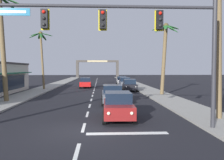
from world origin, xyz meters
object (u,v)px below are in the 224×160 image
(palm_left_third, at_px, (41,48))
(sedan_parked_mid_kerb, at_px, (122,81))
(sedan_lead_at_stop_bar, at_px, (118,105))
(sedan_parked_far_kerb, at_px, (125,82))
(palm_right_nearest, at_px, (219,9))
(sedan_oncoming_far, at_px, (85,83))
(town_gateway_arch, at_px, (97,66))
(sedan_parked_nearest_kerb, at_px, (130,85))
(traffic_signal_mast, at_px, (138,31))
(palm_right_second, at_px, (165,47))
(sedan_third_in_queue, at_px, (112,94))
(palm_left_second, at_px, (2,33))

(palm_left_third, bearing_deg, sedan_parked_mid_kerb, 37.65)
(sedan_lead_at_stop_bar, distance_m, palm_left_third, 23.70)
(sedan_parked_far_kerb, distance_m, palm_right_nearest, 27.02)
(sedan_oncoming_far, bearing_deg, palm_right_nearest, -69.49)
(town_gateway_arch, bearing_deg, sedan_parked_nearest_kerb, -84.24)
(traffic_signal_mast, relative_size, sedan_lead_at_stop_bar, 2.54)
(sedan_parked_far_kerb, height_order, town_gateway_arch, town_gateway_arch)
(traffic_signal_mast, relative_size, palm_right_second, 1.33)
(sedan_parked_mid_kerb, relative_size, palm_right_second, 0.52)
(town_gateway_arch, bearing_deg, sedan_parked_far_kerb, -83.29)
(sedan_parked_nearest_kerb, distance_m, palm_right_second, 8.15)
(sedan_third_in_queue, distance_m, town_gateway_arch, 62.23)
(sedan_lead_at_stop_bar, height_order, sedan_third_in_queue, same)
(palm_left_third, height_order, town_gateway_arch, palm_left_third)
(palm_left_second, xyz_separation_m, palm_left_third, (0.41, 13.07, -0.23))
(palm_left_third, bearing_deg, sedan_oncoming_far, 30.53)
(sedan_parked_mid_kerb, bearing_deg, sedan_lead_at_stop_bar, -95.66)
(sedan_lead_at_stop_bar, distance_m, palm_right_second, 15.37)
(palm_left_second, xyz_separation_m, palm_right_nearest, (16.14, -8.66, 0.26))
(sedan_parked_nearest_kerb, bearing_deg, sedan_lead_at_stop_bar, -99.34)
(sedan_lead_at_stop_bar, bearing_deg, palm_left_second, 142.38)
(sedan_third_in_queue, relative_size, sedan_parked_nearest_kerb, 0.99)
(sedan_parked_mid_kerb, height_order, sedan_parked_far_kerb, same)
(palm_right_nearest, xyz_separation_m, town_gateway_arch, (-7.96, 69.47, -2.65))
(traffic_signal_mast, xyz_separation_m, palm_left_third, (-10.55, 23.90, 1.17))
(sedan_parked_nearest_kerb, relative_size, palm_left_second, 0.45)
(traffic_signal_mast, bearing_deg, sedan_lead_at_stop_bar, 104.57)
(traffic_signal_mast, distance_m, sedan_parked_nearest_kerb, 22.05)
(traffic_signal_mast, relative_size, palm_right_nearest, 1.24)
(palm_left_second, xyz_separation_m, town_gateway_arch, (8.18, 60.81, -2.39))
(sedan_third_in_queue, bearing_deg, sedan_parked_far_kerb, 80.63)
(traffic_signal_mast, bearing_deg, sedan_parked_nearest_kerb, 83.97)
(sedan_parked_nearest_kerb, xyz_separation_m, palm_right_nearest, (2.91, -19.36, 5.84))
(sedan_oncoming_far, bearing_deg, sedan_parked_nearest_kerb, -42.49)
(palm_right_second, bearing_deg, sedan_oncoming_far, 131.07)
(sedan_parked_mid_kerb, distance_m, sedan_parked_far_kerb, 5.40)
(sedan_lead_at_stop_bar, relative_size, palm_right_second, 0.52)
(sedan_third_in_queue, distance_m, sedan_parked_far_kerb, 19.13)
(sedan_parked_nearest_kerb, xyz_separation_m, palm_right_second, (3.48, -5.52, 4.89))
(palm_left_third, distance_m, town_gateway_arch, 48.41)
(sedan_lead_at_stop_bar, bearing_deg, sedan_parked_mid_kerb, 84.34)
(sedan_parked_nearest_kerb, height_order, sedan_parked_far_kerb, same)
(sedan_third_in_queue, xyz_separation_m, sedan_parked_nearest_kerb, (3.08, 12.01, 0.00))
(sedan_parked_mid_kerb, height_order, palm_left_second, palm_left_second)
(sedan_lead_at_stop_bar, distance_m, sedan_parked_far_kerb, 25.60)
(sedan_third_in_queue, height_order, sedan_parked_mid_kerb, same)
(town_gateway_arch, bearing_deg, sedan_parked_mid_kerb, -82.39)
(traffic_signal_mast, relative_size, sedan_oncoming_far, 2.53)
(sedan_third_in_queue, distance_m, palm_left_third, 18.17)
(sedan_oncoming_far, relative_size, palm_right_second, 0.53)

